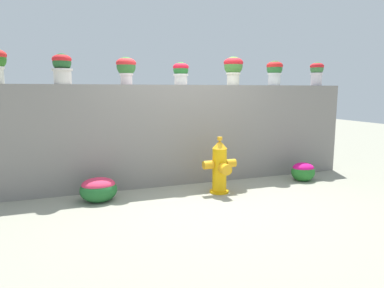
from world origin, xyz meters
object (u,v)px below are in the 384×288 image
object	(u,v)px
potted_plant_5	(275,70)
flower_bush_left	(99,188)
potted_plant_6	(317,71)
flower_bush_right	(303,171)
potted_plant_1	(62,66)
potted_plant_4	(233,67)
potted_plant_3	(181,72)
fire_hydrant	(220,167)
potted_plant_2	(126,67)

from	to	relation	value
potted_plant_5	flower_bush_left	xyz separation A→B (m)	(-3.15, -0.54, -1.71)
potted_plant_6	flower_bush_right	xyz separation A→B (m)	(-0.70, -0.64, -1.72)
potted_plant_1	potted_plant_4	xyz separation A→B (m)	(2.73, 0.00, 0.05)
flower_bush_left	potted_plant_3	bearing A→B (deg)	22.64
fire_hydrant	flower_bush_right	bearing A→B (deg)	5.79
potted_plant_1	potted_plant_3	world-z (taller)	potted_plant_1
potted_plant_6	fire_hydrant	bearing A→B (deg)	-161.04
potted_plant_1	potted_plant_6	size ratio (longest dim) A/B	0.99
potted_plant_4	potted_plant_6	distance (m)	1.78
potted_plant_2	fire_hydrant	bearing A→B (deg)	-33.59
potted_plant_3	potted_plant_4	size ratio (longest dim) A/B	0.77
potted_plant_3	fire_hydrant	distance (m)	1.70
potted_plant_4	flower_bush_left	distance (m)	2.97
potted_plant_1	potted_plant_5	size ratio (longest dim) A/B	1.00
potted_plant_4	potted_plant_6	bearing A→B (deg)	1.65
potted_plant_3	fire_hydrant	bearing A→B (deg)	-67.25
potted_plant_3	potted_plant_5	bearing A→B (deg)	-1.81
potted_plant_6	flower_bush_right	bearing A→B (deg)	-137.60
potted_plant_4	potted_plant_6	size ratio (longest dim) A/B	1.09
potted_plant_3	potted_plant_5	xyz separation A→B (m)	(1.74, -0.05, 0.05)
fire_hydrant	flower_bush_left	size ratio (longest dim) A/B	1.66
potted_plant_1	potted_plant_3	distance (m)	1.81
potted_plant_2	potted_plant_3	distance (m)	0.89
flower_bush_left	potted_plant_4	bearing A→B (deg)	12.83
potted_plant_6	flower_bush_left	xyz separation A→B (m)	(-4.11, -0.58, -1.71)
potted_plant_2	fire_hydrant	xyz separation A→B (m)	(1.23, -0.81, -1.50)
potted_plant_5	flower_bush_right	distance (m)	1.84
fire_hydrant	flower_bush_right	world-z (taller)	fire_hydrant
potted_plant_3	potted_plant_5	distance (m)	1.74
potted_plant_6	flower_bush_right	distance (m)	1.97
flower_bush_right	potted_plant_1	bearing A→B (deg)	171.22
potted_plant_5	flower_bush_left	distance (m)	3.63
potted_plant_2	potted_plant_3	world-z (taller)	potted_plant_2
potted_plant_1	potted_plant_2	world-z (taller)	potted_plant_1
fire_hydrant	potted_plant_2	bearing A→B (deg)	146.41
flower_bush_left	fire_hydrant	bearing A→B (deg)	-7.27
potted_plant_4	potted_plant_6	world-z (taller)	potted_plant_4
potted_plant_1	fire_hydrant	xyz separation A→B (m)	(2.15, -0.75, -1.48)
flower_bush_right	potted_plant_3	bearing A→B (deg)	161.95
potted_plant_1	potted_plant_3	bearing A→B (deg)	1.97
potted_plant_2	flower_bush_left	distance (m)	1.89
potted_plant_5	potted_plant_6	xyz separation A→B (m)	(0.96, 0.05, 0.00)
potted_plant_3	flower_bush_right	bearing A→B (deg)	-18.05
potted_plant_1	potted_plant_3	size ratio (longest dim) A/B	1.18
potted_plant_5	fire_hydrant	xyz separation A→B (m)	(-1.39, -0.76, -1.50)
potted_plant_5	flower_bush_right	size ratio (longest dim) A/B	1.06
potted_plant_5	potted_plant_1	bearing A→B (deg)	-179.88
potted_plant_4	flower_bush_left	size ratio (longest dim) A/B	0.93
potted_plant_2	potted_plant_6	bearing A→B (deg)	-0.11
potted_plant_6	fire_hydrant	size ratio (longest dim) A/B	0.51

